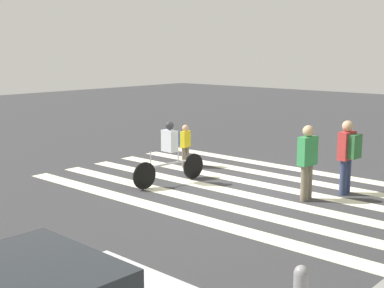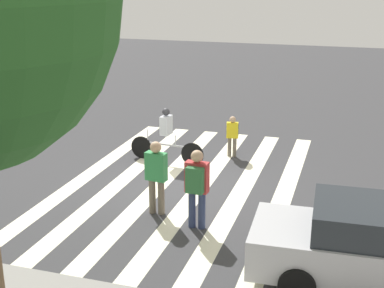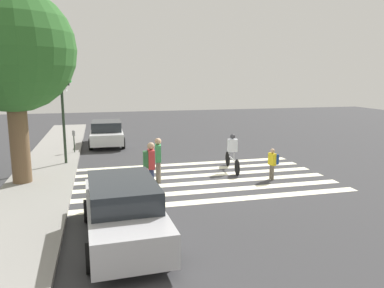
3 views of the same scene
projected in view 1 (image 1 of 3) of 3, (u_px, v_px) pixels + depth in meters
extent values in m
plane|color=#38383A|center=(242.00, 187.00, 13.48)|extent=(60.00, 60.00, 0.00)
cube|color=#F2EDCC|center=(297.00, 169.00, 15.44)|extent=(0.47, 10.00, 0.01)
cube|color=#F2EDCC|center=(277.00, 176.00, 14.66)|extent=(0.47, 10.00, 0.01)
cube|color=#F2EDCC|center=(254.00, 183.00, 13.87)|extent=(0.47, 10.00, 0.01)
cube|color=#F2EDCC|center=(229.00, 191.00, 13.09)|extent=(0.47, 10.00, 0.01)
cube|color=#F2EDCC|center=(200.00, 200.00, 12.30)|extent=(0.47, 10.00, 0.01)
cube|color=#F2EDCC|center=(168.00, 210.00, 11.52)|extent=(0.47, 10.00, 0.01)
cylinder|color=gray|center=(301.00, 283.00, 5.32)|extent=(0.15, 0.15, 0.22)
sphere|color=gray|center=(301.00, 272.00, 5.30)|extent=(0.14, 0.14, 0.14)
cylinder|color=#6B6051|center=(309.00, 182.00, 12.31)|extent=(0.16, 0.16, 0.83)
cylinder|color=#6B6051|center=(304.00, 184.00, 12.16)|extent=(0.16, 0.16, 0.83)
cube|color=#338C4C|center=(308.00, 151.00, 12.11)|extent=(0.51, 0.28, 0.66)
sphere|color=tan|center=(308.00, 131.00, 12.03)|extent=(0.26, 0.26, 0.26)
cylinder|color=#6B6051|center=(187.00, 157.00, 15.77)|extent=(0.11, 0.11, 0.60)
cylinder|color=#6B6051|center=(184.00, 157.00, 15.66)|extent=(0.11, 0.11, 0.60)
cube|color=yellow|center=(185.00, 139.00, 15.62)|extent=(0.37, 0.22, 0.47)
sphere|color=tan|center=(185.00, 128.00, 15.57)|extent=(0.19, 0.19, 0.19)
cube|color=navy|center=(183.00, 138.00, 15.73)|extent=(0.28, 0.17, 0.40)
cylinder|color=navy|center=(347.00, 176.00, 12.84)|extent=(0.16, 0.16, 0.85)
cylinder|color=navy|center=(343.00, 178.00, 12.68)|extent=(0.16, 0.16, 0.85)
cube|color=#B73333|center=(347.00, 146.00, 12.62)|extent=(0.51, 0.25, 0.67)
sphere|color=tan|center=(348.00, 126.00, 12.54)|extent=(0.26, 0.26, 0.26)
cube|color=#2D6638|center=(355.00, 147.00, 12.50)|extent=(0.38, 0.19, 0.56)
cylinder|color=black|center=(144.00, 176.00, 13.21)|extent=(0.68, 0.11, 0.68)
cylinder|color=black|center=(193.00, 166.00, 14.31)|extent=(0.68, 0.11, 0.68)
cube|color=#B2B2B7|center=(170.00, 164.00, 13.73)|extent=(1.39, 0.17, 0.04)
cylinder|color=#B2B2B7|center=(178.00, 156.00, 13.89)|extent=(0.03, 0.03, 0.32)
cylinder|color=#B2B2B7|center=(151.00, 159.00, 13.28)|extent=(0.03, 0.03, 0.40)
cube|color=silver|center=(170.00, 141.00, 13.62)|extent=(0.28, 0.42, 0.55)
sphere|color=#333338|center=(169.00, 125.00, 13.55)|extent=(0.22, 0.22, 0.22)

